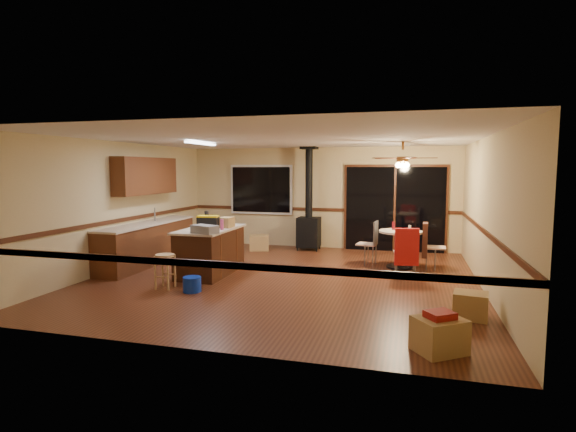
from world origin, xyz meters
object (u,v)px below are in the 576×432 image
at_px(box_corner_a, 439,335).
at_px(kitchen_island, 210,251).
at_px(wood_stove, 309,221).
at_px(blue_bucket, 192,284).
at_px(chair_left, 372,238).
at_px(box_under_window, 259,243).
at_px(chair_right, 426,240).
at_px(box_corner_b, 471,305).
at_px(toolbox_black, 208,223).
at_px(dining_table, 400,243).
at_px(bar_stool, 165,271).
at_px(toolbox_grey, 205,229).
at_px(chair_near, 406,247).

bearing_deg(box_corner_a, kitchen_island, 145.36).
distance_m(wood_stove, blue_bucket, 4.51).
distance_m(chair_left, box_corner_a, 4.59).
bearing_deg(box_corner_a, box_under_window, 126.08).
height_order(kitchen_island, blue_bucket, kitchen_island).
xyz_separation_m(chair_right, box_corner_b, (0.49, -3.08, -0.42)).
bearing_deg(chair_left, wood_stove, 139.30).
relative_size(chair_right, box_corner_b, 1.57).
height_order(toolbox_black, dining_table, toolbox_black).
height_order(kitchen_island, box_under_window, kitchen_island).
bearing_deg(dining_table, box_under_window, 161.62).
height_order(bar_stool, box_under_window, bar_stool).
xyz_separation_m(bar_stool, box_under_window, (0.39, 3.87, -0.11)).
bearing_deg(dining_table, chair_left, 171.65).
xyz_separation_m(dining_table, box_under_window, (-3.49, 1.16, -0.34)).
xyz_separation_m(wood_stove, bar_stool, (-1.59, -4.26, -0.43)).
bearing_deg(toolbox_grey, wood_stove, 73.71).
distance_m(toolbox_black, blue_bucket, 1.56).
bearing_deg(bar_stool, chair_right, 32.24).
height_order(toolbox_grey, box_corner_a, toolbox_grey).
distance_m(toolbox_grey, box_corner_a, 4.53).
distance_m(dining_table, box_corner_b, 3.21).
bearing_deg(box_corner_a, chair_near, 96.47).
bearing_deg(wood_stove, bar_stool, -110.44).
relative_size(wood_stove, box_corner_a, 4.90).
relative_size(kitchen_island, toolbox_black, 4.21).
bearing_deg(chair_left, box_corner_a, -75.86).
bearing_deg(bar_stool, dining_table, 34.99).
bearing_deg(box_corner_b, wood_stove, 125.85).
relative_size(wood_stove, box_under_window, 5.31).
distance_m(blue_bucket, chair_left, 4.00).
bearing_deg(toolbox_grey, chair_near, 20.27).
relative_size(kitchen_island, box_corner_b, 3.77).
height_order(blue_bucket, chair_right, chair_right).
bearing_deg(blue_bucket, toolbox_grey, 94.99).
bearing_deg(chair_near, bar_stool, -155.41).
height_order(wood_stove, toolbox_grey, wood_stove).
bearing_deg(kitchen_island, toolbox_grey, -72.41).
bearing_deg(toolbox_black, wood_stove, 67.05).
bearing_deg(toolbox_black, box_under_window, 87.61).
xyz_separation_m(box_under_window, box_corner_a, (4.01, -5.50, 0.01)).
height_order(toolbox_black, box_under_window, toolbox_black).
height_order(blue_bucket, box_corner_a, box_corner_a).
bearing_deg(box_corner_a, toolbox_grey, 150.90).
xyz_separation_m(toolbox_grey, box_corner_b, (4.39, -0.85, -0.79)).
relative_size(bar_stool, dining_table, 0.67).
bearing_deg(chair_right, box_under_window, 164.63).
distance_m(toolbox_black, dining_table, 3.95).
xyz_separation_m(kitchen_island, wood_stove, (1.30, 3.05, 0.28)).
height_order(bar_stool, dining_table, dining_table).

